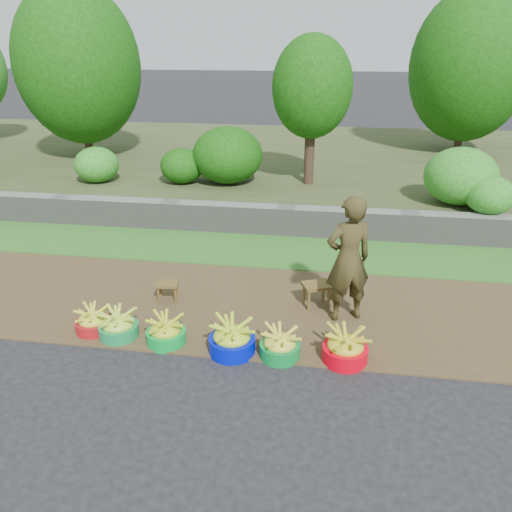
# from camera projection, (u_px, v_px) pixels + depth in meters

# --- Properties ---
(ground_plane) EXTENTS (120.00, 120.00, 0.00)m
(ground_plane) POSITION_uv_depth(u_px,v_px,m) (251.00, 362.00, 5.68)
(ground_plane) COLOR #232326
(ground_plane) RESTS_ON ground
(dirt_shoulder) EXTENTS (80.00, 2.50, 0.02)m
(dirt_shoulder) POSITION_uv_depth(u_px,v_px,m) (265.00, 308.00, 6.81)
(dirt_shoulder) COLOR #4A3922
(dirt_shoulder) RESTS_ON ground
(grass_verge) EXTENTS (80.00, 1.50, 0.04)m
(grass_verge) POSITION_uv_depth(u_px,v_px,m) (281.00, 251.00, 8.62)
(grass_verge) COLOR #317023
(grass_verge) RESTS_ON ground
(retaining_wall) EXTENTS (80.00, 0.35, 0.55)m
(retaining_wall) POSITION_uv_depth(u_px,v_px,m) (286.00, 221.00, 9.29)
(retaining_wall) COLOR slate
(retaining_wall) RESTS_ON ground
(earth_bank) EXTENTS (80.00, 10.00, 0.50)m
(earth_bank) POSITION_uv_depth(u_px,v_px,m) (303.00, 164.00, 13.75)
(earth_bank) COLOR #3D4624
(earth_bank) RESTS_ON ground
(vegetation) EXTENTS (34.56, 7.89, 4.23)m
(vegetation) POSITION_uv_depth(u_px,v_px,m) (363.00, 83.00, 11.82)
(vegetation) COLOR #332418
(vegetation) RESTS_ON earth_bank
(basin_a) EXTENTS (0.44, 0.44, 0.33)m
(basin_a) POSITION_uv_depth(u_px,v_px,m) (93.00, 321.00, 6.21)
(basin_a) COLOR #A31118
(basin_a) RESTS_ON ground
(basin_b) EXTENTS (0.48, 0.48, 0.36)m
(basin_b) POSITION_uv_depth(u_px,v_px,m) (118.00, 326.00, 6.09)
(basin_b) COLOR #157F41
(basin_b) RESTS_ON ground
(basin_c) EXTENTS (0.48, 0.48, 0.35)m
(basin_c) POSITION_uv_depth(u_px,v_px,m) (166.00, 332.00, 5.97)
(basin_c) COLOR #049B32
(basin_c) RESTS_ON ground
(basin_d) EXTENTS (0.55, 0.55, 0.41)m
(basin_d) POSITION_uv_depth(u_px,v_px,m) (232.00, 339.00, 5.79)
(basin_d) COLOR #000DC5
(basin_d) RESTS_ON ground
(basin_e) EXTENTS (0.47, 0.47, 0.35)m
(basin_e) POSITION_uv_depth(u_px,v_px,m) (280.00, 345.00, 5.71)
(basin_e) COLOR #087B2F
(basin_e) RESTS_ON ground
(basin_f) EXTENTS (0.52, 0.52, 0.39)m
(basin_f) POSITION_uv_depth(u_px,v_px,m) (345.00, 348.00, 5.63)
(basin_f) COLOR red
(basin_f) RESTS_ON ground
(stool_left) EXTENTS (0.33, 0.27, 0.27)m
(stool_left) POSITION_uv_depth(u_px,v_px,m) (167.00, 286.00, 6.91)
(stool_left) COLOR brown
(stool_left) RESTS_ON dirt_shoulder
(stool_right) EXTENTS (0.45, 0.41, 0.33)m
(stool_right) POSITION_uv_depth(u_px,v_px,m) (317.00, 288.00, 6.75)
(stool_right) COLOR brown
(stool_right) RESTS_ON dirt_shoulder
(vendor_woman) EXTENTS (0.71, 0.60, 1.65)m
(vendor_woman) POSITION_uv_depth(u_px,v_px,m) (348.00, 260.00, 6.24)
(vendor_woman) COLOR black
(vendor_woman) RESTS_ON dirt_shoulder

